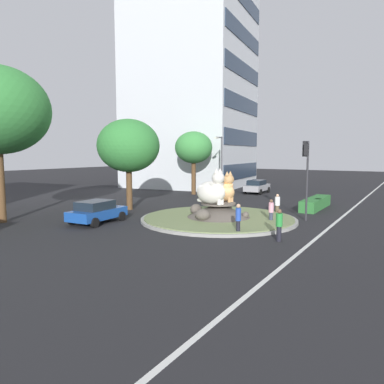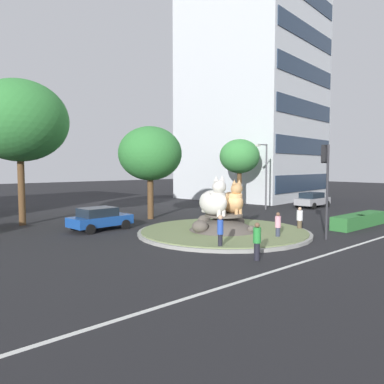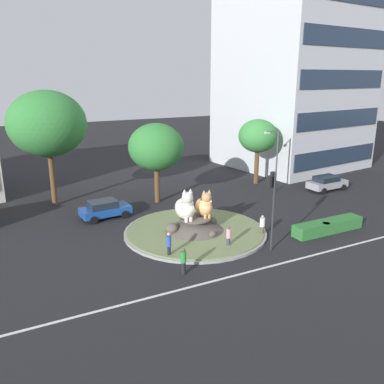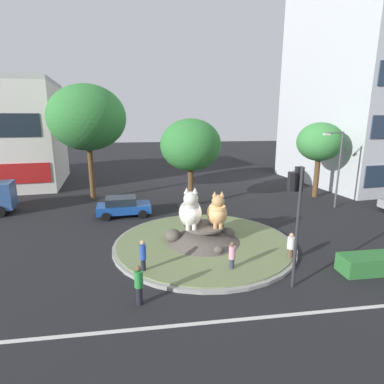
{
  "view_description": "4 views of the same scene",
  "coord_description": "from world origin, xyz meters",
  "px_view_note": "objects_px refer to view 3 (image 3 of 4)",
  "views": [
    {
      "loc": [
        -22.34,
        -11.68,
        4.67
      ],
      "look_at": [
        -3.04,
        0.27,
        2.24
      ],
      "focal_mm": 34.31,
      "sensor_mm": 36.0,
      "label": 1
    },
    {
      "loc": [
        -16.85,
        -15.94,
        4.25
      ],
      "look_at": [
        -0.75,
        2.16,
        2.55
      ],
      "focal_mm": 34.79,
      "sensor_mm": 36.0,
      "label": 2
    },
    {
      "loc": [
        -13.15,
        -25.13,
        11.47
      ],
      "look_at": [
        0.29,
        1.09,
        2.9
      ],
      "focal_mm": 37.52,
      "sensor_mm": 36.0,
      "label": 3
    },
    {
      "loc": [
        -3.17,
        -16.89,
        7.47
      ],
      "look_at": [
        -0.46,
        1.77,
        2.87
      ],
      "focal_mm": 28.68,
      "sensor_mm": 36.0,
      "label": 4
    }
  ],
  "objects_px": {
    "cat_statue_white": "(185,207)",
    "pedestrian_white_shirt": "(262,225)",
    "office_tower": "(298,22)",
    "broadleaf_tree_behind_island": "(156,147)",
    "sedan_on_far_lane": "(327,183)",
    "hatchback_near_shophouse": "(105,209)",
    "streetlight_arm": "(275,156)",
    "pedestrian_green_shirt": "(183,260)",
    "third_tree_left": "(47,124)",
    "cat_statue_calico": "(205,206)",
    "litter_bin": "(326,229)",
    "pedestrian_pink_shirt": "(229,236)",
    "pedestrian_blue_shirt": "(169,244)",
    "second_tree_near_tower": "(258,136)",
    "traffic_light_mast": "(272,194)"
  },
  "relations": [
    {
      "from": "second_tree_near_tower",
      "to": "streetlight_arm",
      "type": "relative_size",
      "value": 1.11
    },
    {
      "from": "pedestrian_blue_shirt",
      "to": "third_tree_left",
      "type": "bearing_deg",
      "value": 88.74
    },
    {
      "from": "streetlight_arm",
      "to": "third_tree_left",
      "type": "bearing_deg",
      "value": -22.85
    },
    {
      "from": "sedan_on_far_lane",
      "to": "hatchback_near_shophouse",
      "type": "xyz_separation_m",
      "value": [
        -22.78,
        2.22,
        -0.01
      ]
    },
    {
      "from": "litter_bin",
      "to": "broadleaf_tree_behind_island",
      "type": "bearing_deg",
      "value": 121.6
    },
    {
      "from": "office_tower",
      "to": "broadleaf_tree_behind_island",
      "type": "xyz_separation_m",
      "value": [
        -22.11,
        -7.58,
        -12.51
      ]
    },
    {
      "from": "pedestrian_blue_shirt",
      "to": "hatchback_near_shophouse",
      "type": "xyz_separation_m",
      "value": [
        -1.63,
        9.54,
        -0.19
      ]
    },
    {
      "from": "sedan_on_far_lane",
      "to": "hatchback_near_shophouse",
      "type": "height_order",
      "value": "sedan_on_far_lane"
    },
    {
      "from": "office_tower",
      "to": "broadleaf_tree_behind_island",
      "type": "bearing_deg",
      "value": -167.9
    },
    {
      "from": "hatchback_near_shophouse",
      "to": "third_tree_left",
      "type": "bearing_deg",
      "value": 114.88
    },
    {
      "from": "pedestrian_green_shirt",
      "to": "sedan_on_far_lane",
      "type": "bearing_deg",
      "value": 9.25
    },
    {
      "from": "traffic_light_mast",
      "to": "office_tower",
      "type": "bearing_deg",
      "value": -42.57
    },
    {
      "from": "pedestrian_white_shirt",
      "to": "hatchback_near_shophouse",
      "type": "xyz_separation_m",
      "value": [
        -9.31,
        9.21,
        -0.05
      ]
    },
    {
      "from": "third_tree_left",
      "to": "sedan_on_far_lane",
      "type": "xyz_separation_m",
      "value": [
        25.94,
        -7.8,
        -6.62
      ]
    },
    {
      "from": "cat_statue_calico",
      "to": "litter_bin",
      "type": "xyz_separation_m",
      "value": [
        7.76,
        -4.77,
        -1.58
      ]
    },
    {
      "from": "third_tree_left",
      "to": "pedestrian_green_shirt",
      "type": "height_order",
      "value": "third_tree_left"
    },
    {
      "from": "third_tree_left",
      "to": "pedestrian_pink_shirt",
      "type": "height_order",
      "value": "third_tree_left"
    },
    {
      "from": "pedestrian_blue_shirt",
      "to": "sedan_on_far_lane",
      "type": "height_order",
      "value": "pedestrian_blue_shirt"
    },
    {
      "from": "broadleaf_tree_behind_island",
      "to": "pedestrian_pink_shirt",
      "type": "relative_size",
      "value": 4.55
    },
    {
      "from": "pedestrian_white_shirt",
      "to": "sedan_on_far_lane",
      "type": "relative_size",
      "value": 0.37
    },
    {
      "from": "cat_statue_calico",
      "to": "pedestrian_pink_shirt",
      "type": "xyz_separation_m",
      "value": [
        -0.05,
        -3.53,
        -1.17
      ]
    },
    {
      "from": "cat_statue_calico",
      "to": "second_tree_near_tower",
      "type": "height_order",
      "value": "second_tree_near_tower"
    },
    {
      "from": "cat_statue_calico",
      "to": "litter_bin",
      "type": "distance_m",
      "value": 9.24
    },
    {
      "from": "streetlight_arm",
      "to": "litter_bin",
      "type": "height_order",
      "value": "streetlight_arm"
    },
    {
      "from": "cat_statue_calico",
      "to": "pedestrian_green_shirt",
      "type": "height_order",
      "value": "cat_statue_calico"
    },
    {
      "from": "cat_statue_calico",
      "to": "second_tree_near_tower",
      "type": "relative_size",
      "value": 0.31
    },
    {
      "from": "office_tower",
      "to": "third_tree_left",
      "type": "bearing_deg",
      "value": -179.33
    },
    {
      "from": "streetlight_arm",
      "to": "pedestrian_white_shirt",
      "type": "distance_m",
      "value": 12.48
    },
    {
      "from": "pedestrian_green_shirt",
      "to": "third_tree_left",
      "type": "bearing_deg",
      "value": 89.48
    },
    {
      "from": "pedestrian_green_shirt",
      "to": "litter_bin",
      "type": "relative_size",
      "value": 1.91
    },
    {
      "from": "cat_statue_calico",
      "to": "litter_bin",
      "type": "relative_size",
      "value": 2.41
    },
    {
      "from": "broadleaf_tree_behind_island",
      "to": "cat_statue_calico",
      "type": "bearing_deg",
      "value": -87.36
    },
    {
      "from": "cat_statue_white",
      "to": "pedestrian_green_shirt",
      "type": "bearing_deg",
      "value": -22.88
    },
    {
      "from": "pedestrian_pink_shirt",
      "to": "sedan_on_far_lane",
      "type": "height_order",
      "value": "pedestrian_pink_shirt"
    },
    {
      "from": "pedestrian_white_shirt",
      "to": "hatchback_near_shophouse",
      "type": "bearing_deg",
      "value": 30.84
    },
    {
      "from": "streetlight_arm",
      "to": "pedestrian_white_shirt",
      "type": "xyz_separation_m",
      "value": [
        -8.16,
        -8.99,
        -2.88
      ]
    },
    {
      "from": "streetlight_arm",
      "to": "pedestrian_blue_shirt",
      "type": "relative_size",
      "value": 3.54
    },
    {
      "from": "broadleaf_tree_behind_island",
      "to": "litter_bin",
      "type": "distance_m",
      "value": 16.26
    },
    {
      "from": "second_tree_near_tower",
      "to": "third_tree_left",
      "type": "bearing_deg",
      "value": 174.08
    },
    {
      "from": "cat_statue_white",
      "to": "sedan_on_far_lane",
      "type": "xyz_separation_m",
      "value": [
        18.4,
        4.14,
        -1.32
      ]
    },
    {
      "from": "streetlight_arm",
      "to": "pedestrian_pink_shirt",
      "type": "xyz_separation_m",
      "value": [
        -11.54,
        -9.72,
        -2.86
      ]
    },
    {
      "from": "traffic_light_mast",
      "to": "pedestrian_blue_shirt",
      "type": "bearing_deg",
      "value": 73.36
    },
    {
      "from": "traffic_light_mast",
      "to": "cat_statue_white",
      "type": "bearing_deg",
      "value": 36.71
    },
    {
      "from": "broadleaf_tree_behind_island",
      "to": "pedestrian_white_shirt",
      "type": "height_order",
      "value": "broadleaf_tree_behind_island"
    },
    {
      "from": "pedestrian_white_shirt",
      "to": "pedestrian_pink_shirt",
      "type": "xyz_separation_m",
      "value": [
        -3.38,
        -0.72,
        0.02
      ]
    },
    {
      "from": "broadleaf_tree_behind_island",
      "to": "second_tree_near_tower",
      "type": "height_order",
      "value": "broadleaf_tree_behind_island"
    },
    {
      "from": "traffic_light_mast",
      "to": "office_tower",
      "type": "relative_size",
      "value": 0.15
    },
    {
      "from": "cat_statue_white",
      "to": "pedestrian_white_shirt",
      "type": "distance_m",
      "value": 5.84
    },
    {
      "from": "pedestrian_blue_shirt",
      "to": "cat_statue_calico",
      "type": "bearing_deg",
      "value": 16.94
    },
    {
      "from": "hatchback_near_shophouse",
      "to": "pedestrian_pink_shirt",
      "type": "bearing_deg",
      "value": -63.83
    }
  ]
}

